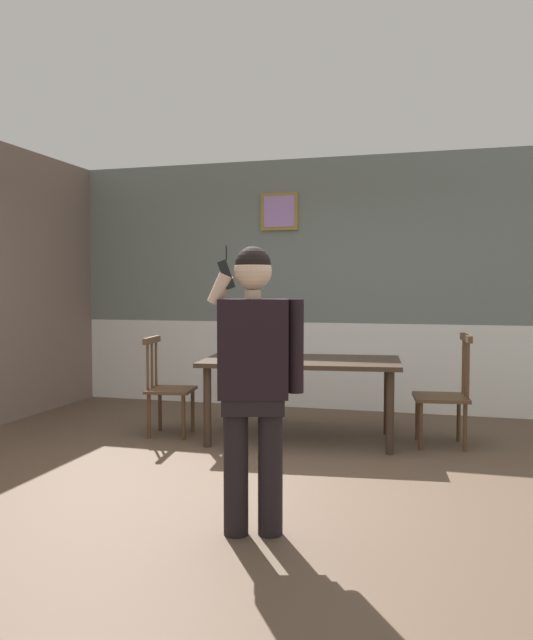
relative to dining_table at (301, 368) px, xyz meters
The scene contains 6 objects.
ground_plane 1.48m from the dining_table, 97.06° to the right, with size 6.55×6.55×0.00m, color brown.
room_back_partition 1.79m from the dining_table, 95.79° to the left, with size 5.96×0.17×2.88m.
dining_table is the anchor object (origin of this frame).
chair_near_window 1.29m from the dining_table, ahead, with size 0.51×0.51×0.99m.
chair_by_doorway 1.29m from the dining_table, behind, with size 0.46×0.46×0.93m.
person_figure 2.28m from the dining_table, 84.26° to the right, with size 0.52×0.31×1.63m.
Camera 1 is at (1.41, -4.34, 1.40)m, focal length 35.83 mm.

